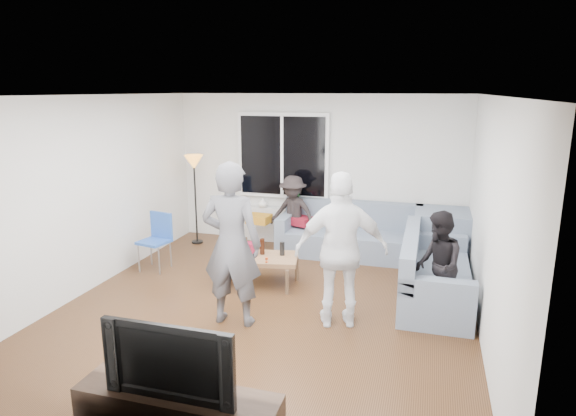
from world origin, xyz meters
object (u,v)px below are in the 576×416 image
(sofa_back_section, at_px, (349,230))
(floor_lamp, at_px, (196,200))
(spectator_back, at_px, (293,213))
(player_right, at_px, (341,251))
(player_left, at_px, (232,244))
(sofa_right_section, at_px, (436,268))
(side_chair, at_px, (154,242))
(coffee_table, at_px, (258,270))
(spectator_right, at_px, (438,266))
(television, at_px, (175,356))

(sofa_back_section, height_order, floor_lamp, floor_lamp)
(floor_lamp, height_order, spectator_back, floor_lamp)
(player_right, bearing_deg, player_left, -2.71)
(sofa_back_section, xyz_separation_m, floor_lamp, (-2.70, -0.08, 0.36))
(sofa_right_section, distance_m, floor_lamp, 4.30)
(sofa_back_section, relative_size, sofa_right_section, 1.15)
(sofa_right_section, xyz_separation_m, side_chair, (-4.07, -0.06, 0.01))
(sofa_right_section, distance_m, coffee_table, 2.40)
(sofa_right_section, height_order, coffee_table, sofa_right_section)
(sofa_back_section, bearing_deg, spectator_right, -55.30)
(sofa_right_section, bearing_deg, player_left, 120.52)
(spectator_right, bearing_deg, coffee_table, -111.40)
(player_left, xyz_separation_m, player_right, (1.21, 0.29, -0.06))
(coffee_table, bearing_deg, spectator_back, 87.79)
(side_chair, bearing_deg, sofa_back_section, 40.20)
(sofa_right_section, relative_size, television, 1.92)
(spectator_right, distance_m, spectator_back, 3.08)
(side_chair, bearing_deg, player_left, -23.98)
(floor_lamp, distance_m, player_left, 3.23)
(side_chair, bearing_deg, television, -45.09)
(sofa_back_section, height_order, television, television)
(coffee_table, xyz_separation_m, player_left, (0.12, -1.20, 0.75))
(coffee_table, xyz_separation_m, spectator_right, (2.39, -0.41, 0.45))
(sofa_right_section, relative_size, side_chair, 2.33)
(sofa_back_section, height_order, side_chair, side_chair)
(side_chair, height_order, television, television)
(coffee_table, distance_m, spectator_back, 1.66)
(spectator_right, relative_size, spectator_back, 1.02)
(sofa_right_section, relative_size, spectator_right, 1.53)
(side_chair, bearing_deg, floor_lamp, 101.39)
(sofa_back_section, height_order, sofa_right_section, same)
(side_chair, height_order, spectator_right, spectator_right)
(player_right, bearing_deg, side_chair, -34.47)
(sofa_back_section, height_order, spectator_right, spectator_right)
(floor_lamp, bearing_deg, side_chair, -90.00)
(coffee_table, relative_size, floor_lamp, 0.71)
(sofa_right_section, relative_size, player_left, 1.05)
(player_left, bearing_deg, spectator_back, -91.24)
(sofa_right_section, bearing_deg, floor_lamp, 71.74)
(sofa_back_section, xyz_separation_m, player_left, (-0.90, -2.76, 0.53))
(floor_lamp, distance_m, player_right, 3.84)
(coffee_table, relative_size, side_chair, 1.28)
(sofa_right_section, xyz_separation_m, player_right, (-1.06, -1.04, 0.47))
(sofa_back_section, bearing_deg, spectator_back, 178.21)
(side_chair, relative_size, player_left, 0.45)
(side_chair, xyz_separation_m, television, (2.18, -3.29, 0.31))
(coffee_table, xyz_separation_m, floor_lamp, (-1.68, 1.48, 0.58))
(side_chair, xyz_separation_m, player_right, (3.01, -0.99, 0.47))
(player_right, xyz_separation_m, spectator_right, (1.06, 0.49, -0.25))
(side_chair, distance_m, spectator_right, 4.11)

